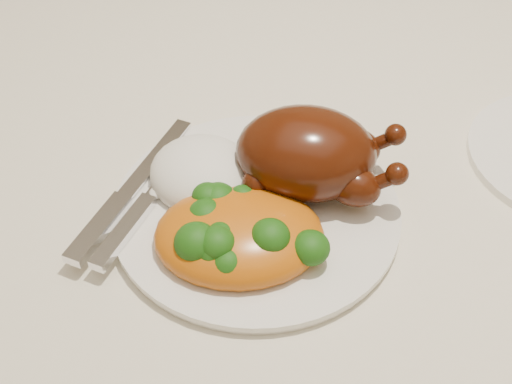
% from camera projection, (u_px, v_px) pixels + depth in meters
% --- Properties ---
extents(dining_table, '(1.60, 0.90, 0.76)m').
position_uv_depth(dining_table, '(443.00, 210.00, 0.79)').
color(dining_table, brown).
rests_on(dining_table, floor).
extents(tablecloth, '(1.73, 1.03, 0.18)m').
position_uv_depth(tablecloth, '(456.00, 161.00, 0.74)').
color(tablecloth, silver).
rests_on(tablecloth, dining_table).
extents(dinner_plate, '(0.32, 0.32, 0.01)m').
position_uv_depth(dinner_plate, '(256.00, 212.00, 0.64)').
color(dinner_plate, white).
rests_on(dinner_plate, tablecloth).
extents(roast_chicken, '(0.17, 0.13, 0.08)m').
position_uv_depth(roast_chicken, '(310.00, 154.00, 0.63)').
color(roast_chicken, '#451607').
rests_on(roast_chicken, dinner_plate).
extents(rice_mound, '(0.12, 0.12, 0.05)m').
position_uv_depth(rice_mound, '(204.00, 175.00, 0.65)').
color(rice_mound, white).
rests_on(rice_mound, dinner_plate).
extents(mac_and_cheese, '(0.18, 0.16, 0.06)m').
position_uv_depth(mac_and_cheese, '(241.00, 235.00, 0.60)').
color(mac_and_cheese, orange).
rests_on(mac_and_cheese, dinner_plate).
extents(cutlery, '(0.04, 0.20, 0.01)m').
position_uv_depth(cutlery, '(128.00, 208.00, 0.63)').
color(cutlery, silver).
rests_on(cutlery, dinner_plate).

